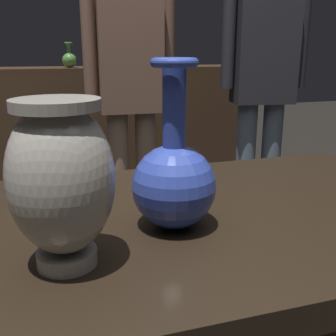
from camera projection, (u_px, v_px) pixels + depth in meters
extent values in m
cube|color=black|center=(163.00, 228.00, 0.77)|extent=(1.20, 0.64, 0.05)
cube|color=#422D1E|center=(74.00, 142.00, 2.87)|extent=(2.60, 0.40, 0.95)
cube|color=#422D1E|center=(69.00, 70.00, 2.73)|extent=(2.60, 0.40, 0.04)
sphere|color=#2D429E|center=(174.00, 187.00, 0.70)|extent=(0.15, 0.15, 0.15)
cylinder|color=#2D429E|center=(174.00, 109.00, 0.66)|extent=(0.04, 0.04, 0.15)
torus|color=#2D429E|center=(174.00, 62.00, 0.64)|extent=(0.08, 0.08, 0.02)
cylinder|color=gray|center=(67.00, 257.00, 0.59)|extent=(0.09, 0.09, 0.02)
ellipsoid|color=gray|center=(61.00, 179.00, 0.56)|extent=(0.15, 0.15, 0.22)
cylinder|color=gray|center=(56.00, 104.00, 0.53)|extent=(0.12, 0.12, 0.01)
sphere|color=#477A38|center=(69.00, 60.00, 2.65)|extent=(0.09, 0.09, 0.09)
cylinder|color=#477A38|center=(69.00, 49.00, 2.63)|extent=(0.03, 0.03, 0.07)
torus|color=#477A38|center=(68.00, 43.00, 2.62)|extent=(0.05, 0.05, 0.01)
cylinder|color=#7A388E|center=(145.00, 66.00, 2.85)|extent=(0.05, 0.05, 0.01)
cylinder|color=#7A388E|center=(145.00, 62.00, 2.84)|extent=(0.02, 0.02, 0.04)
ellipsoid|color=#7A388E|center=(145.00, 55.00, 2.82)|extent=(0.14, 0.14, 0.05)
cylinder|color=slate|center=(269.00, 174.00, 2.35)|extent=(0.11, 0.11, 0.82)
cylinder|color=slate|center=(244.00, 175.00, 2.33)|extent=(0.11, 0.11, 0.82)
cube|color=#232328|center=(265.00, 41.00, 2.14)|extent=(0.35, 0.23, 0.65)
cylinder|color=#232328|center=(302.00, 34.00, 2.15)|extent=(0.07, 0.07, 0.55)
cylinder|color=#232328|center=(229.00, 34.00, 2.10)|extent=(0.07, 0.07, 0.55)
cylinder|color=#846B56|center=(146.00, 182.00, 2.26)|extent=(0.11, 0.11, 0.79)
cylinder|color=#846B56|center=(119.00, 184.00, 2.23)|extent=(0.11, 0.11, 0.79)
cube|color=brown|center=(130.00, 50.00, 2.05)|extent=(0.33, 0.20, 0.62)
cylinder|color=brown|center=(168.00, 44.00, 2.09)|extent=(0.07, 0.07, 0.53)
cylinder|color=brown|center=(89.00, 43.00, 1.99)|extent=(0.07, 0.07, 0.53)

